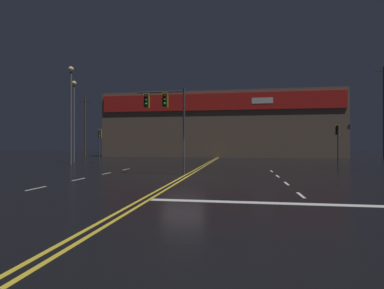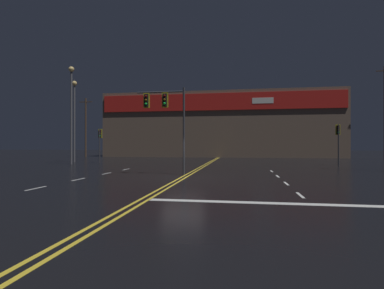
{
  "view_description": "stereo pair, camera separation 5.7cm",
  "coord_description": "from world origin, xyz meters",
  "px_view_note": "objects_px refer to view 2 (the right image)",
  "views": [
    {
      "loc": [
        3.35,
        -17.6,
        1.95
      ],
      "look_at": [
        0.0,
        3.43,
        2.0
      ],
      "focal_mm": 28.0,
      "sensor_mm": 36.0,
      "label": 1
    },
    {
      "loc": [
        3.4,
        -17.59,
        1.95
      ],
      "look_at": [
        0.0,
        3.43,
        2.0
      ],
      "focal_mm": 28.0,
      "sensor_mm": 36.0,
      "label": 2
    }
  ],
  "objects_px": {
    "traffic_signal_corner_northeast": "(338,135)",
    "streetlight_near_right": "(71,102)",
    "streetlight_near_left": "(74,110)",
    "traffic_signal_corner_northwest": "(100,138)",
    "traffic_signal_median": "(165,109)"
  },
  "relations": [
    {
      "from": "streetlight_near_left",
      "to": "streetlight_near_right",
      "type": "distance_m",
      "value": 4.12
    },
    {
      "from": "traffic_signal_median",
      "to": "streetlight_near_left",
      "type": "distance_m",
      "value": 18.89
    },
    {
      "from": "traffic_signal_corner_northeast",
      "to": "traffic_signal_median",
      "type": "bearing_deg",
      "value": -141.98
    },
    {
      "from": "traffic_signal_median",
      "to": "streetlight_near_left",
      "type": "xyz_separation_m",
      "value": [
        -13.97,
        12.61,
        1.65
      ]
    },
    {
      "from": "traffic_signal_corner_northeast",
      "to": "traffic_signal_corner_northwest",
      "type": "bearing_deg",
      "value": 179.05
    },
    {
      "from": "streetlight_near_left",
      "to": "traffic_signal_corner_northwest",
      "type": "bearing_deg",
      "value": -17.41
    },
    {
      "from": "traffic_signal_corner_northeast",
      "to": "streetlight_near_right",
      "type": "xyz_separation_m",
      "value": [
        -26.25,
        -2.1,
        3.45
      ]
    },
    {
      "from": "traffic_signal_corner_northeast",
      "to": "streetlight_near_right",
      "type": "distance_m",
      "value": 26.56
    },
    {
      "from": "traffic_signal_corner_northeast",
      "to": "streetlight_near_right",
      "type": "height_order",
      "value": "streetlight_near_right"
    },
    {
      "from": "traffic_signal_corner_northwest",
      "to": "streetlight_near_right",
      "type": "bearing_deg",
      "value": -127.03
    },
    {
      "from": "traffic_signal_median",
      "to": "streetlight_near_right",
      "type": "relative_size",
      "value": 0.57
    },
    {
      "from": "streetlight_near_left",
      "to": "traffic_signal_corner_northeast",
      "type": "bearing_deg",
      "value": -3.2
    },
    {
      "from": "streetlight_near_left",
      "to": "traffic_signal_median",
      "type": "bearing_deg",
      "value": -42.07
    },
    {
      "from": "traffic_signal_corner_northeast",
      "to": "streetlight_near_left",
      "type": "relative_size",
      "value": 0.42
    },
    {
      "from": "traffic_signal_corner_northeast",
      "to": "traffic_signal_corner_northwest",
      "type": "distance_m",
      "value": 24.37
    }
  ]
}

